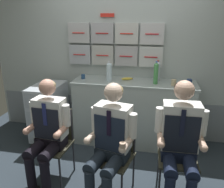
{
  "coord_description": "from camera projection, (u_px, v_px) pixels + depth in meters",
  "views": [
    {
      "loc": [
        0.58,
        -2.09,
        1.87
      ],
      "look_at": [
        0.07,
        0.35,
        1.02
      ],
      "focal_mm": 37.09,
      "sensor_mm": 36.0,
      "label": 1
    }
  ],
  "objects": [
    {
      "name": "crew_member_right",
      "position": [
        110.0,
        139.0,
        2.32
      ],
      "size": [
        0.51,
        0.66,
        1.25
      ],
      "color": "black",
      "rests_on": "ground"
    },
    {
      "name": "galley_counter",
      "position": [
        133.0,
        113.0,
        3.46
      ],
      "size": [
        1.75,
        0.53,
        0.97
      ],
      "color": "#A1AFAD",
      "rests_on": "ground"
    },
    {
      "name": "galley_bulkhead",
      "position": [
        121.0,
        70.0,
        3.58
      ],
      "size": [
        4.2,
        0.14,
        2.15
      ],
      "color": "#ADB9B7",
      "rests_on": "ground"
    },
    {
      "name": "coffee_cup_spare",
      "position": [
        83.0,
        76.0,
        3.44
      ],
      "size": [
        0.06,
        0.06,
        0.06
      ],
      "color": "navy",
      "rests_on": "galley_counter"
    },
    {
      "name": "folding_chair_right",
      "position": [
        116.0,
        147.0,
        2.52
      ],
      "size": [
        0.48,
        0.48,
        0.83
      ],
      "color": "#2D2D33",
      "rests_on": "ground"
    },
    {
      "name": "paper_cup_tan",
      "position": [
        174.0,
        82.0,
        3.09
      ],
      "size": [
        0.06,
        0.06,
        0.08
      ],
      "color": "tan",
      "rests_on": "galley_counter"
    },
    {
      "name": "espresso_cup_small",
      "position": [
        189.0,
        82.0,
        3.11
      ],
      "size": [
        0.07,
        0.07,
        0.08
      ],
      "color": "navy",
      "rests_on": "galley_counter"
    },
    {
      "name": "service_trolley",
      "position": [
        49.0,
        111.0,
        3.54
      ],
      "size": [
        0.4,
        0.65,
        0.89
      ],
      "color": "black",
      "rests_on": "ground"
    },
    {
      "name": "crew_member_left",
      "position": [
        47.0,
        130.0,
        2.55
      ],
      "size": [
        0.48,
        0.6,
        1.23
      ],
      "color": "black",
      "rests_on": "ground"
    },
    {
      "name": "sparkling_bottle_green",
      "position": [
        157.0,
        71.0,
        3.29
      ],
      "size": [
        0.07,
        0.07,
        0.3
      ],
      "color": "silver",
      "rests_on": "galley_counter"
    },
    {
      "name": "crew_member_by_counter",
      "position": [
        181.0,
        138.0,
        2.3
      ],
      "size": [
        0.51,
        0.64,
        1.28
      ],
      "color": "black",
      "rests_on": "ground"
    },
    {
      "name": "water_bottle_clear",
      "position": [
        156.0,
        73.0,
        3.13
      ],
      "size": [
        0.06,
        0.06,
        0.31
      ],
      "color": "#489B51",
      "rests_on": "galley_counter"
    },
    {
      "name": "coffee_cup_white",
      "position": [
        109.0,
        75.0,
        3.48
      ],
      "size": [
        0.06,
        0.06,
        0.08
      ],
      "color": "white",
      "rests_on": "galley_counter"
    },
    {
      "name": "folding_chair_by_counter",
      "position": [
        177.0,
        147.0,
        2.51
      ],
      "size": [
        0.42,
        0.42,
        0.83
      ],
      "color": "#2D2D33",
      "rests_on": "ground"
    },
    {
      "name": "folding_chair_left",
      "position": [
        55.0,
        136.0,
        2.75
      ],
      "size": [
        0.42,
        0.43,
        0.83
      ],
      "color": "#2D2D33",
      "rests_on": "ground"
    },
    {
      "name": "water_bottle_tall",
      "position": [
        109.0,
        72.0,
        3.28
      ],
      "size": [
        0.08,
        0.08,
        0.29
      ],
      "color": "silver",
      "rests_on": "galley_counter"
    },
    {
      "name": "snack_banana",
      "position": [
        127.0,
        79.0,
        3.36
      ],
      "size": [
        0.17,
        0.1,
        0.04
      ],
      "color": "yellow",
      "rests_on": "galley_counter"
    }
  ]
}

